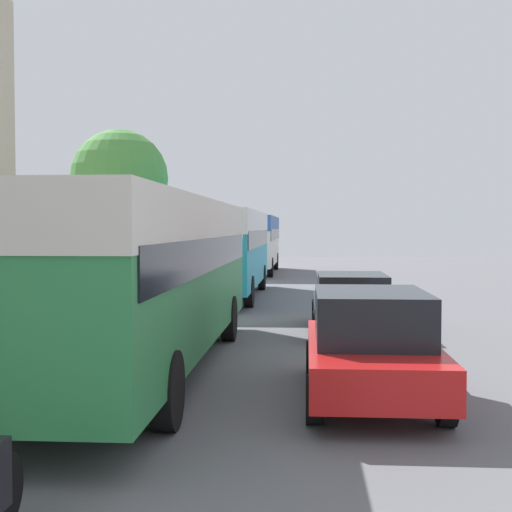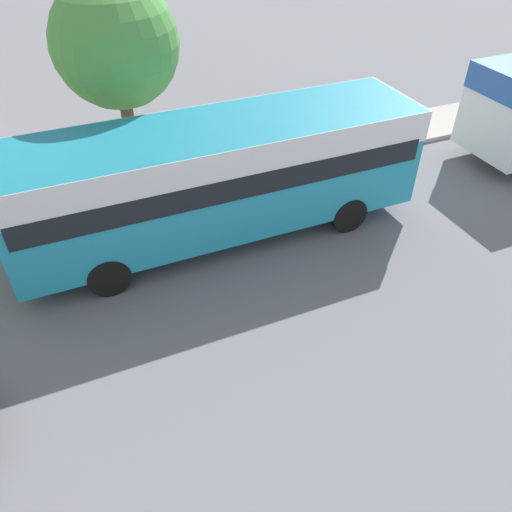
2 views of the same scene
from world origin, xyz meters
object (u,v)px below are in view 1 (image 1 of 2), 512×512
car_crossing (352,301)px  car_far_curb (370,344)px  bus_following (223,242)px  pedestrian_walking_away (104,279)px  bus_third_in_line (252,236)px  bus_lead (141,260)px

car_crossing → car_far_curb: size_ratio=1.01×
bus_following → pedestrian_walking_away: bus_following is taller
bus_third_in_line → bus_lead: bearing=-89.7°
bus_following → pedestrian_walking_away: bearing=-111.3°
car_far_curb → pedestrian_walking_away: (-6.45, 8.62, 0.29)m
bus_lead → pedestrian_walking_away: (-2.65, 6.88, -0.85)m
bus_third_in_line → pedestrian_walking_away: 20.43m
bus_following → car_far_curb: bus_following is taller
bus_following → bus_third_in_line: (-0.02, 13.81, 0.02)m
car_crossing → pedestrian_walking_away: bearing=165.5°
bus_lead → car_crossing: size_ratio=2.58×
bus_third_in_line → bus_following: bearing=-89.9°
car_far_curb → pedestrian_walking_away: 10.77m
bus_following → bus_lead: bearing=-89.4°
bus_lead → pedestrian_walking_away: size_ratio=6.18×
bus_following → car_far_curb: (3.93, -15.07, -1.19)m
bus_third_in_line → pedestrian_walking_away: bus_third_in_line is taller
bus_lead → bus_following: size_ratio=1.10×
bus_third_in_line → car_crossing: bus_third_in_line is taller
bus_third_in_line → car_far_curb: size_ratio=2.36×
bus_lead → car_crossing: bus_lead is taller
bus_lead → car_far_curb: bearing=-24.6°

